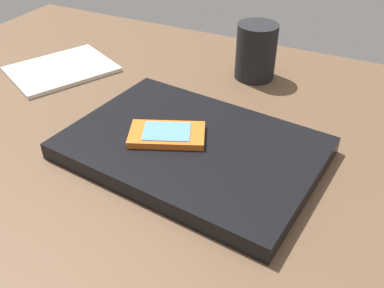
{
  "coord_description": "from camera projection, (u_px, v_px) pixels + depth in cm",
  "views": [
    {
      "loc": [
        -29.98,
        49.92,
        40.55
      ],
      "look_at": [
        -7.9,
        5.5,
        5.0
      ],
      "focal_mm": 39.59,
      "sensor_mm": 36.0,
      "label": 1
    }
  ],
  "objects": [
    {
      "name": "desk_surface",
      "position": [
        164.0,
        131.0,
        0.7
      ],
      "size": [
        120.0,
        80.0,
        3.0
      ],
      "primitive_type": "cube",
      "color": "brown",
      "rests_on": "ground"
    },
    {
      "name": "laptop_closed",
      "position": [
        192.0,
        148.0,
        0.61
      ],
      "size": [
        38.05,
        28.4,
        2.55
      ],
      "primitive_type": "cube",
      "rotation": [
        0.0,
        0.0,
        -0.11
      ],
      "color": "black",
      "rests_on": "desk_surface"
    },
    {
      "name": "cell_phone_on_laptop",
      "position": [
        167.0,
        134.0,
        0.61
      ],
      "size": [
        12.41,
        9.98,
        1.12
      ],
      "color": "orange",
      "rests_on": "laptop_closed"
    },
    {
      "name": "notepad",
      "position": [
        61.0,
        69.0,
        0.85
      ],
      "size": [
        21.91,
        23.85,
        0.8
      ],
      "primitive_type": "cube",
      "rotation": [
        0.0,
        0.0,
        -0.45
      ],
      "color": "white",
      "rests_on": "desk_surface"
    },
    {
      "name": "pen_cup",
      "position": [
        256.0,
        52.0,
        0.8
      ],
      "size": [
        7.61,
        7.61,
        10.51
      ],
      "primitive_type": "cylinder",
      "color": "black",
      "rests_on": "desk_surface"
    }
  ]
}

